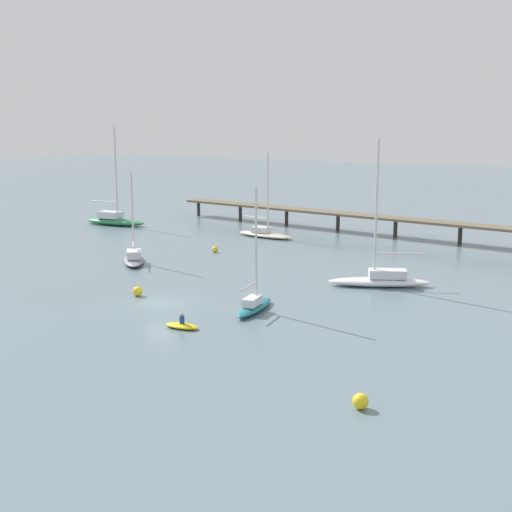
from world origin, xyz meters
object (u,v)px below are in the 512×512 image
at_px(sailboat_gray, 134,257).
at_px(mooring_buoy_near, 137,291).
at_px(sailboat_green, 114,219).
at_px(mooring_buoy_outer, 215,249).
at_px(sailboat_cream, 265,232).
at_px(sailboat_teal, 254,303).
at_px(sailboat_white, 381,278).
at_px(mooring_buoy_inner, 361,401).
at_px(pier, 484,215).
at_px(dinghy_yellow, 182,325).

relative_size(sailboat_gray, mooring_buoy_near, 11.33).
xyz_separation_m(sailboat_green, mooring_buoy_outer, (24.71, -9.78, -0.47)).
bearing_deg(sailboat_cream, sailboat_teal, -59.97).
bearing_deg(mooring_buoy_near, sailboat_white, 41.48).
bearing_deg(mooring_buoy_inner, sailboat_cream, 126.50).
relative_size(sailboat_green, sailboat_cream, 1.29).
bearing_deg(mooring_buoy_outer, sailboat_gray, -110.69).
height_order(sailboat_teal, mooring_buoy_near, sailboat_teal).
relative_size(sailboat_white, sailboat_cream, 1.21).
distance_m(sailboat_green, mooring_buoy_inner, 69.69).
distance_m(sailboat_teal, sailboat_green, 50.51).
height_order(sailboat_green, mooring_buoy_near, sailboat_green).
bearing_deg(mooring_buoy_near, pier, 64.78).
height_order(sailboat_teal, sailboat_white, sailboat_white).
bearing_deg(sailboat_gray, sailboat_green, 137.60).
height_order(sailboat_white, sailboat_gray, sailboat_white).
xyz_separation_m(sailboat_gray, mooring_buoy_near, (9.69, -10.35, -0.22)).
height_order(pier, sailboat_cream, sailboat_cream).
height_order(sailboat_teal, sailboat_green, sailboat_green).
xyz_separation_m(sailboat_teal, sailboat_cream, (-17.75, 30.71, -0.07)).
relative_size(dinghy_yellow, mooring_buoy_near, 3.26).
xyz_separation_m(sailboat_gray, mooring_buoy_outer, (3.59, 9.50, -0.28)).
bearing_deg(sailboat_green, mooring_buoy_outer, -21.59).
distance_m(pier, sailboat_teal, 39.23).
distance_m(pier, mooring_buoy_near, 43.78).
bearing_deg(mooring_buoy_near, sailboat_cream, 102.14).
height_order(dinghy_yellow, mooring_buoy_inner, dinghy_yellow).
bearing_deg(pier, mooring_buoy_near, -115.22).
relative_size(sailboat_teal, mooring_buoy_outer, 13.89).
distance_m(sailboat_cream, mooring_buoy_near, 32.59).
xyz_separation_m(dinghy_yellow, mooring_buoy_inner, (16.40, -6.29, 0.21)).
bearing_deg(sailboat_teal, mooring_buoy_inner, -41.53).
bearing_deg(sailboat_cream, dinghy_yellow, -67.00).
distance_m(sailboat_green, mooring_buoy_near, 42.75).
distance_m(sailboat_white, sailboat_green, 49.34).
xyz_separation_m(sailboat_white, dinghy_yellow, (-7.11, -19.53, -0.56)).
height_order(sailboat_white, mooring_buoy_inner, sailboat_white).
height_order(pier, sailboat_teal, sailboat_teal).
bearing_deg(mooring_buoy_near, sailboat_teal, 6.01).
height_order(pier, sailboat_green, sailboat_green).
bearing_deg(mooring_buoy_inner, sailboat_teal, 138.47).
distance_m(sailboat_white, dinghy_yellow, 20.79).
height_order(sailboat_gray, mooring_buoy_outer, sailboat_gray).
bearing_deg(sailboat_white, pier, 84.23).
distance_m(sailboat_white, sailboat_cream, 28.93).
relative_size(sailboat_gray, mooring_buoy_inner, 11.10).
bearing_deg(sailboat_gray, sailboat_teal, -24.09).
xyz_separation_m(sailboat_cream, sailboat_gray, (-2.84, -21.51, 0.02)).
bearing_deg(mooring_buoy_inner, mooring_buoy_outer, 134.95).
bearing_deg(dinghy_yellow, pier, 77.84).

